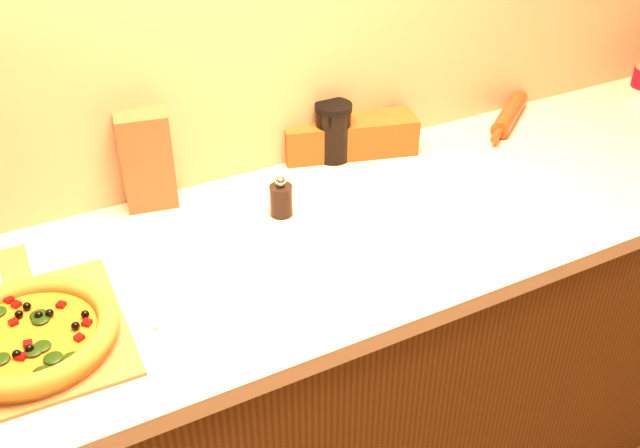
# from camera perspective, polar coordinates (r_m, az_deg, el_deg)

# --- Properties ---
(cabinet) EXTENTS (2.80, 0.65, 0.86)m
(cabinet) POSITION_cam_1_polar(r_m,az_deg,el_deg) (1.85, -2.24, -13.55)
(cabinet) COLOR #4A270F
(cabinet) RESTS_ON ground
(countertop) EXTENTS (2.84, 0.68, 0.04)m
(countertop) POSITION_cam_1_polar(r_m,az_deg,el_deg) (1.55, -2.60, -2.08)
(countertop) COLOR beige
(countertop) RESTS_ON cabinet
(pizza_peel) EXTENTS (0.34, 0.50, 0.01)m
(pizza_peel) POSITION_cam_1_polar(r_m,az_deg,el_deg) (1.41, -22.18, -8.04)
(pizza_peel) COLOR brown
(pizza_peel) RESTS_ON countertop
(pizza) EXTENTS (0.31, 0.31, 0.04)m
(pizza) POSITION_cam_1_polar(r_m,az_deg,el_deg) (1.36, -22.18, -8.17)
(pizza) COLOR #B47A2D
(pizza) RESTS_ON pizza_peel
(bottle_cap) EXTENTS (0.03, 0.03, 0.01)m
(bottle_cap) POSITION_cam_1_polar(r_m,az_deg,el_deg) (1.41, -17.77, -6.88)
(bottle_cap) COLOR black
(bottle_cap) RESTS_ON countertop
(pepper_grinder) EXTENTS (0.05, 0.05, 0.10)m
(pepper_grinder) POSITION_cam_1_polar(r_m,az_deg,el_deg) (1.61, -3.13, 2.00)
(pepper_grinder) COLOR black
(pepper_grinder) RESTS_ON countertop
(rolling_pin) EXTENTS (0.31, 0.24, 0.05)m
(rolling_pin) POSITION_cam_1_polar(r_m,az_deg,el_deg) (2.12, 14.94, 8.52)
(rolling_pin) COLOR #5F2F10
(rolling_pin) RESTS_ON countertop
(bread_bag) EXTENTS (0.37, 0.21, 0.10)m
(bread_bag) POSITION_cam_1_polar(r_m,az_deg,el_deg) (1.87, 2.35, 7.05)
(bread_bag) COLOR #622B12
(bread_bag) RESTS_ON countertop
(paper_bag) EXTENTS (0.13, 0.11, 0.23)m
(paper_bag) POSITION_cam_1_polar(r_m,az_deg,el_deg) (1.67, -13.73, 5.08)
(paper_bag) COLOR brown
(paper_bag) RESTS_ON countertop
(dark_jar) EXTENTS (0.09, 0.09, 0.15)m
(dark_jar) POSITION_cam_1_polar(r_m,az_deg,el_deg) (1.83, 1.07, 7.41)
(dark_jar) COLOR black
(dark_jar) RESTS_ON countertop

